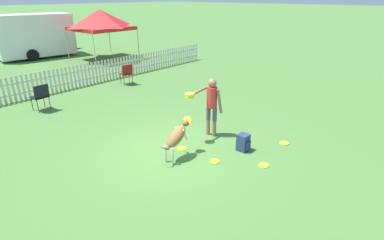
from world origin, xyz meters
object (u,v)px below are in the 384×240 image
object	(u,v)px
backpack_on_grass	(243,143)
equipment_trailer	(34,35)
leaping_dog	(177,136)
frisbee_near_handler	(284,143)
folding_chair_green_right	(127,72)
frisbee_near_dog	(215,161)
handler_person	(210,101)
frisbee_midfield	(182,149)
folding_chair_center	(40,95)
frisbee_far_scatter	(264,165)
canopy_tent_main	(100,20)

from	to	relation	value
backpack_on_grass	equipment_trailer	world-z (taller)	equipment_trailer
leaping_dog	backpack_on_grass	bearing A→B (deg)	47.94
frisbee_near_handler	folding_chair_green_right	world-z (taller)	folding_chair_green_right
frisbee_near_handler	frisbee_near_dog	world-z (taller)	same
handler_person	frisbee_near_dog	size ratio (longest dim) A/B	6.96
leaping_dog	frisbee_midfield	distance (m)	0.72
folding_chair_green_right	equipment_trailer	size ratio (longest dim) A/B	0.17
folding_chair_center	handler_person	bearing A→B (deg)	109.45
backpack_on_grass	frisbee_far_scatter	bearing A→B (deg)	-112.58
frisbee_near_handler	equipment_trailer	distance (m)	16.93
frisbee_far_scatter	frisbee_near_handler	bearing A→B (deg)	6.32
frisbee_near_dog	folding_chair_green_right	xyz separation A→B (m)	(2.69, 6.85, 0.53)
frisbee_far_scatter	folding_chair_center	bearing A→B (deg)	103.63
folding_chair_center	frisbee_near_handler	bearing A→B (deg)	110.73
leaping_dog	canopy_tent_main	xyz separation A→B (m)	(5.62, 11.58, 1.71)
leaping_dog	frisbee_far_scatter	size ratio (longest dim) A/B	4.83
handler_person	frisbee_far_scatter	xyz separation A→B (m)	(-0.43, -1.94, -1.01)
frisbee_far_scatter	canopy_tent_main	size ratio (longest dim) A/B	0.08
frisbee_near_handler	canopy_tent_main	distance (m)	13.76
folding_chair_center	canopy_tent_main	xyz separation A→B (m)	(6.35, 5.97, 1.73)
canopy_tent_main	backpack_on_grass	bearing A→B (deg)	-108.66
handler_person	frisbee_near_handler	size ratio (longest dim) A/B	6.96
leaping_dog	frisbee_near_dog	size ratio (longest dim) A/B	4.83
canopy_tent_main	equipment_trailer	bearing A→B (deg)	123.13
handler_person	folding_chair_green_right	xyz separation A→B (m)	(1.64, 5.87, -0.48)
handler_person	backpack_on_grass	bearing A→B (deg)	168.12
frisbee_far_scatter	folding_chair_green_right	size ratio (longest dim) A/B	0.26
frisbee_midfield	canopy_tent_main	xyz separation A→B (m)	(5.23, 11.37, 2.27)
frisbee_near_handler	frisbee_far_scatter	bearing A→B (deg)	-173.68
handler_person	folding_chair_center	bearing A→B (deg)	15.85
frisbee_near_handler	frisbee_near_dog	size ratio (longest dim) A/B	1.00
handler_person	folding_chair_green_right	size ratio (longest dim) A/B	1.81
frisbee_near_handler	folding_chair_green_right	xyz separation A→B (m)	(0.72, 7.66, 0.53)
frisbee_near_dog	backpack_on_grass	distance (m)	0.97
leaping_dog	folding_chair_center	bearing A→B (deg)	-178.93
folding_chair_green_right	equipment_trailer	xyz separation A→B (m)	(0.09, 9.20, 0.81)
folding_chair_center	equipment_trailer	xyz separation A→B (m)	(3.96, 9.64, 0.79)
folding_chair_center	folding_chair_green_right	world-z (taller)	folding_chair_center
leaping_dog	backpack_on_grass	size ratio (longest dim) A/B	2.58
frisbee_far_scatter	handler_person	bearing A→B (deg)	77.40
handler_person	leaping_dog	bearing A→B (deg)	90.53
backpack_on_grass	folding_chair_green_right	xyz separation A→B (m)	(1.76, 7.03, 0.32)
frisbee_midfield	folding_chair_green_right	bearing A→B (deg)	64.85
frisbee_near_handler	backpack_on_grass	size ratio (longest dim) A/B	0.53
frisbee_near_handler	folding_chair_center	size ratio (longest dim) A/B	0.25
frisbee_near_handler	folding_chair_green_right	bearing A→B (deg)	84.60
folding_chair_green_right	canopy_tent_main	world-z (taller)	canopy_tent_main
leaping_dog	backpack_on_grass	distance (m)	1.73
frisbee_far_scatter	equipment_trailer	world-z (taller)	equipment_trailer
frisbee_near_dog	equipment_trailer	world-z (taller)	equipment_trailer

